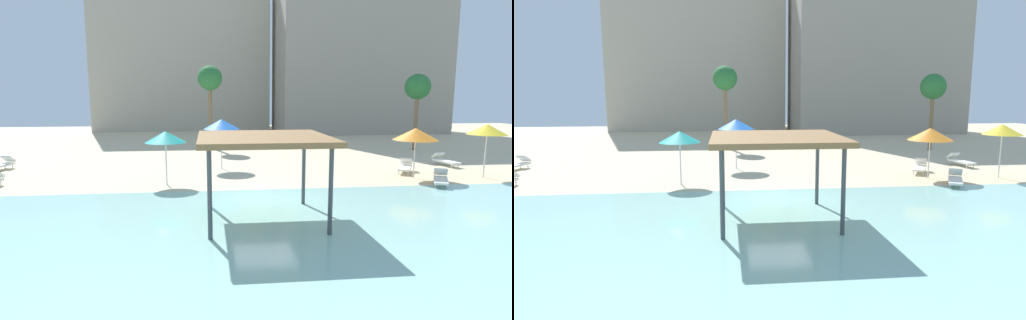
% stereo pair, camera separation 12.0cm
% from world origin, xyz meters
% --- Properties ---
extents(ground_plane, '(80.00, 80.00, 0.00)m').
position_xyz_m(ground_plane, '(0.00, 0.00, 0.00)').
color(ground_plane, beige).
extents(lagoon_water, '(44.00, 13.50, 0.04)m').
position_xyz_m(lagoon_water, '(0.00, -5.25, 0.02)').
color(lagoon_water, '#99D1C6').
rests_on(lagoon_water, ground).
extents(shade_pavilion, '(4.30, 4.30, 2.89)m').
position_xyz_m(shade_pavilion, '(-0.44, -2.87, 2.72)').
color(shade_pavilion, '#42474C').
rests_on(shade_pavilion, ground).
extents(beach_umbrella_orange_0, '(2.22, 2.22, 2.56)m').
position_xyz_m(beach_umbrella_orange_0, '(8.12, 3.41, 2.25)').
color(beach_umbrella_orange_0, silver).
rests_on(beach_umbrella_orange_0, ground).
extents(beach_umbrella_blue_1, '(2.04, 2.04, 2.83)m').
position_xyz_m(beach_umbrella_blue_1, '(-1.52, 7.21, 2.55)').
color(beach_umbrella_blue_1, silver).
rests_on(beach_umbrella_blue_1, ground).
extents(beach_umbrella_yellow_2, '(1.91, 1.91, 2.74)m').
position_xyz_m(beach_umbrella_yellow_2, '(11.78, 3.14, 2.47)').
color(beach_umbrella_yellow_2, silver).
rests_on(beach_umbrella_yellow_2, ground).
extents(beach_umbrella_teal_3, '(1.92, 1.92, 2.53)m').
position_xyz_m(beach_umbrella_teal_3, '(-4.25, 3.24, 2.27)').
color(beach_umbrella_teal_3, silver).
rests_on(beach_umbrella_teal_3, ground).
extents(lounge_chair_1, '(1.47, 1.94, 0.74)m').
position_xyz_m(lounge_chair_1, '(8.43, 4.95, 0.33)').
color(lounge_chair_1, white).
rests_on(lounge_chair_1, ground).
extents(lounge_chair_2, '(0.91, 1.97, 0.74)m').
position_xyz_m(lounge_chair_2, '(11.76, 6.76, 0.33)').
color(lounge_chair_2, white).
rests_on(lounge_chair_2, ground).
extents(lounge_chair_3, '(1.10, 1.99, 0.74)m').
position_xyz_m(lounge_chair_3, '(-13.90, 8.15, 0.33)').
color(lounge_chair_3, white).
rests_on(lounge_chair_3, ground).
extents(lounge_chair_4, '(1.43, 1.95, 0.74)m').
position_xyz_m(lounge_chair_4, '(8.57, 1.63, 0.33)').
color(lounge_chair_4, white).
rests_on(lounge_chair_4, ground).
extents(palm_tree_0, '(1.90, 1.90, 5.72)m').
position_xyz_m(palm_tree_0, '(13.41, 13.72, 4.65)').
color(palm_tree_0, brown).
rests_on(palm_tree_0, ground).
extents(palm_tree_1, '(1.90, 1.90, 6.39)m').
position_xyz_m(palm_tree_1, '(-2.08, 16.57, 5.29)').
color(palm_tree_1, brown).
rests_on(palm_tree_1, ground).
extents(hotel_block_0, '(19.92, 9.80, 17.07)m').
position_xyz_m(hotel_block_0, '(-5.18, 36.33, 8.53)').
color(hotel_block_0, '#B2A893').
rests_on(hotel_block_0, ground).
extents(hotel_block_1, '(17.88, 8.82, 19.22)m').
position_xyz_m(hotel_block_1, '(14.32, 29.36, 9.61)').
color(hotel_block_1, '#9E9384').
rests_on(hotel_block_1, ground).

